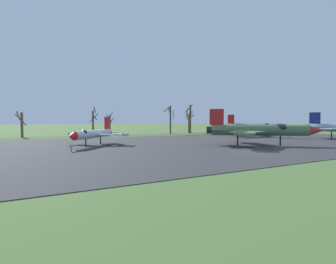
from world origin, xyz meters
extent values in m
plane|color=#4C6B33|center=(0.00, 0.00, 0.00)|extent=(600.00, 600.00, 0.00)
cube|color=#333335|center=(0.00, 13.37, 0.03)|extent=(104.16, 44.56, 0.05)
cube|color=#3E562B|center=(0.00, 41.65, 0.03)|extent=(164.16, 12.00, 0.06)
cylinder|color=black|center=(31.75, 12.72, 2.41)|extent=(1.41, 1.25, 1.18)
cube|color=navy|center=(32.10, 11.66, 4.49)|extent=(0.89, 2.16, 2.48)
cube|color=#8EA3B2|center=(30.64, 11.17, 2.53)|extent=(2.78, 2.25, 0.16)
cube|color=#8EA3B2|center=(33.57, 12.14, 2.53)|extent=(2.78, 2.25, 0.16)
cylinder|color=black|center=(33.14, 8.53, 0.78)|extent=(0.22, 0.22, 1.57)
cylinder|color=#565B60|center=(24.23, 21.53, 2.37)|extent=(5.35, 14.27, 1.65)
cone|color=red|center=(26.36, 13.67, 2.37)|extent=(1.98, 2.28, 1.52)
cylinder|color=black|center=(22.26, 28.77, 2.37)|extent=(1.36, 1.18, 1.16)
ellipsoid|color=#19232D|center=(24.99, 18.72, 2.83)|extent=(1.07, 2.02, 1.01)
cube|color=#565B60|center=(20.13, 22.31, 2.25)|extent=(6.08, 3.32, 0.15)
cube|color=#565B60|center=(27.37, 24.28, 2.25)|extent=(6.38, 5.68, 0.15)
cylinder|color=#565B60|center=(17.16, 22.07, 2.25)|extent=(1.29, 2.72, 0.62)
cylinder|color=#565B60|center=(30.06, 25.57, 2.25)|extent=(1.29, 2.72, 0.62)
cube|color=red|center=(22.51, 27.85, 4.32)|extent=(0.66, 1.78, 2.24)
cube|color=#565B60|center=(21.33, 27.38, 2.50)|extent=(2.21, 1.98, 0.15)
cube|color=#565B60|center=(23.78, 28.04, 2.50)|extent=(2.21, 1.98, 0.15)
cylinder|color=black|center=(25.06, 18.49, 0.77)|extent=(0.22, 0.22, 1.54)
cylinder|color=black|center=(23.40, 24.58, 0.77)|extent=(0.22, 0.22, 1.54)
cylinder|color=black|center=(26.28, 13.58, 0.29)|extent=(0.08, 0.08, 0.58)
cube|color=white|center=(26.28, 13.58, 0.72)|extent=(0.62, 0.30, 0.31)
cylinder|color=silver|center=(-15.07, 17.85, 1.82)|extent=(8.22, 9.12, 1.27)
cone|color=red|center=(-19.15, 13.20, 1.82)|extent=(1.77, 1.79, 1.17)
cylinder|color=black|center=(-11.27, 22.18, 1.82)|extent=(1.13, 1.11, 0.89)
ellipsoid|color=#19232D|center=(-17.02, 15.63, 2.17)|extent=(0.89, 1.67, 0.84)
cube|color=silver|center=(-16.26, 20.44, 1.73)|extent=(3.11, 4.29, 0.12)
cube|color=silver|center=(-12.35, 17.00, 1.73)|extent=(4.25, 2.70, 0.12)
cylinder|color=silver|center=(-17.42, 22.09, 1.73)|extent=(1.70, 1.84, 0.47)
cylinder|color=silver|center=(-10.55, 16.07, 1.73)|extent=(1.70, 1.84, 0.47)
cube|color=red|center=(-11.82, 21.56, 3.51)|extent=(1.20, 1.34, 2.10)
cube|color=silver|center=(-12.64, 22.25, 1.92)|extent=(2.02, 1.98, 0.12)
cube|color=silver|center=(-11.02, 20.83, 1.92)|extent=(2.02, 1.98, 0.12)
cylinder|color=black|center=(-16.67, 16.03, 0.59)|extent=(0.17, 0.17, 1.19)
cylinder|color=black|center=(-13.47, 19.67, 0.59)|extent=(0.17, 0.17, 1.19)
cylinder|color=black|center=(-19.62, 10.79, 0.30)|extent=(0.08, 0.08, 0.60)
cube|color=white|center=(-19.62, 10.79, 0.77)|extent=(0.56, 0.26, 0.36)
cylinder|color=#4C6B47|center=(7.19, 5.30, 2.39)|extent=(12.21, 10.45, 1.67)
cone|color=#B21E1E|center=(13.57, 0.06, 2.39)|extent=(2.58, 2.51, 1.53)
cylinder|color=black|center=(1.35, 10.10, 2.39)|extent=(1.45, 1.48, 1.17)
ellipsoid|color=#19232D|center=(9.53, 3.38, 2.85)|extent=(1.25, 2.34, 1.17)
cube|color=#4C6B47|center=(3.03, 3.57, 2.26)|extent=(6.98, 5.27, 0.16)
cube|color=#4C6B47|center=(8.08, 9.72, 2.26)|extent=(4.29, 6.78, 0.16)
cylinder|color=#4C6B47|center=(0.41, 1.67, 2.26)|extent=(2.45, 2.17, 0.62)
cylinder|color=#4C6B47|center=(9.44, 12.66, 2.26)|extent=(2.45, 2.17, 0.62)
cube|color=#B21E1E|center=(2.21, 9.40, 4.48)|extent=(1.84, 1.56, 2.52)
cube|color=#4C6B47|center=(1.25, 8.23, 2.51)|extent=(2.70, 2.81, 0.16)
cube|color=#4C6B47|center=(3.17, 10.56, 2.51)|extent=(2.70, 2.81, 0.16)
cylinder|color=black|center=(9.64, 3.29, 0.78)|extent=(0.22, 0.22, 1.55)
cylinder|color=black|center=(4.73, 7.32, 0.78)|extent=(0.22, 0.22, 1.55)
cylinder|color=brown|center=(-24.02, 47.19, 2.90)|extent=(0.59, 0.59, 5.79)
cylinder|color=brown|center=(-24.79, 46.62, 4.80)|extent=(1.37, 1.76, 1.26)
cylinder|color=brown|center=(-23.62, 46.72, 3.42)|extent=(1.19, 1.06, 1.52)
cylinder|color=brown|center=(-24.72, 46.88, 5.04)|extent=(0.97, 1.73, 2.07)
cylinder|color=brown|center=(-7.28, 48.58, 3.30)|extent=(0.48, 0.48, 6.59)
cylinder|color=brown|center=(-6.84, 49.62, 4.61)|extent=(2.29, 1.11, 2.61)
cylinder|color=brown|center=(-7.01, 47.90, 4.84)|extent=(1.60, 0.83, 1.54)
cylinder|color=brown|center=(-6.87, 48.29, 6.81)|extent=(0.91, 1.13, 1.76)
cylinder|color=brown|center=(-2.66, 48.39, 2.77)|extent=(0.37, 0.37, 5.54)
cylinder|color=brown|center=(-3.47, 48.07, 4.19)|extent=(0.89, 1.82, 1.56)
cylinder|color=brown|center=(-2.18, 48.66, 5.59)|extent=(0.72, 1.13, 1.74)
cylinder|color=brown|center=(-2.16, 48.83, 3.66)|extent=(1.09, 1.22, 2.11)
cylinder|color=brown|center=(-3.13, 47.83, 4.69)|extent=(1.34, 1.17, 2.23)
cylinder|color=#42382D|center=(13.60, 43.25, 4.12)|extent=(0.43, 0.43, 8.23)
cylinder|color=#42382D|center=(13.20, 44.55, 7.23)|extent=(2.74, 1.02, 1.57)
cylinder|color=#42382D|center=(14.31, 42.87, 5.72)|extent=(0.99, 1.64, 2.35)
cylinder|color=#42382D|center=(13.13, 43.32, 7.12)|extent=(0.40, 1.16, 1.64)
cylinder|color=#42382D|center=(20.79, 43.59, 4.33)|extent=(0.50, 0.50, 8.65)
cylinder|color=#42382D|center=(20.11, 44.43, 7.00)|extent=(1.92, 1.61, 1.35)
cylinder|color=#42382D|center=(21.12, 44.41, 7.89)|extent=(1.92, 0.98, 2.06)
cylinder|color=#42382D|center=(20.00, 43.98, 5.91)|extent=(1.07, 1.82, 1.79)
cylinder|color=brown|center=(22.83, 47.33, 2.92)|extent=(0.52, 0.52, 5.85)
cylinder|color=brown|center=(23.59, 48.10, 6.16)|extent=(1.76, 1.74, 1.82)
cylinder|color=brown|center=(22.13, 47.68, 5.43)|extent=(0.97, 1.65, 1.81)
cylinder|color=brown|center=(23.62, 47.94, 5.43)|extent=(1.45, 1.81, 2.35)
cylinder|color=brown|center=(23.99, 47.67, 5.10)|extent=(0.97, 2.54, 1.75)
camera|label=1|loc=(-25.75, -23.73, 3.84)|focal=28.79mm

